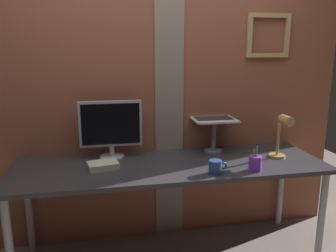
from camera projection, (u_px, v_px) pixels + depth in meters
name	position (u px, v px, depth m)	size (l,w,h in m)	color
brick_wall_back	(147.00, 79.00, 2.63)	(3.15, 0.16, 2.57)	#9E563D
desk	(171.00, 172.00, 2.40)	(2.19, 0.69, 0.73)	#333338
monitor	(111.00, 126.00, 2.47)	(0.45, 0.18, 0.42)	#ADB2B7
laptop_stand	(214.00, 131.00, 2.64)	(0.28, 0.22, 0.25)	gray
laptop	(211.00, 111.00, 2.68)	(0.33, 0.32, 0.22)	white
desk_lamp	(283.00, 132.00, 2.44)	(0.12, 0.20, 0.33)	tan
pen_cup	(255.00, 163.00, 2.24)	(0.08, 0.08, 0.17)	purple
coffee_mug	(216.00, 167.00, 2.19)	(0.12, 0.09, 0.09)	#2D4C8C
paper_clutter_stack	(103.00, 165.00, 2.30)	(0.20, 0.14, 0.04)	silver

